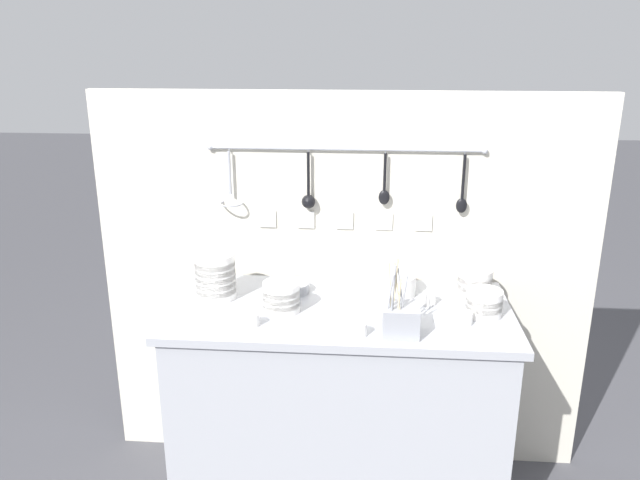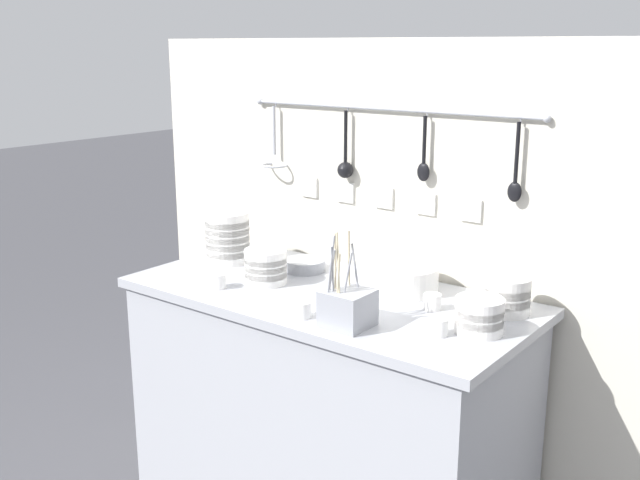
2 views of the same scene
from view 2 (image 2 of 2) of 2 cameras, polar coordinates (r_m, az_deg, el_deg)
The scene contains 13 objects.
counter at distance 2.51m, azimuth 0.54°, elevation -13.51°, with size 1.28×0.61×0.88m.
back_wall at distance 2.62m, azimuth 5.05°, elevation -3.16°, with size 2.08×0.11×1.65m.
bowl_stack_nested_right at distance 2.41m, azimuth -4.16°, elevation -2.01°, with size 0.14×0.14×0.11m.
bowl_stack_short_front at distance 2.20m, azimuth 14.06°, elevation -4.09°, with size 0.13×0.13×0.11m.
bowl_stack_back_corner at distance 2.65m, azimuth -7.05°, elevation 0.23°, with size 0.15×0.15×0.18m.
bowl_stack_tall_left at distance 2.04m, azimuth 12.04°, elevation -5.66°, with size 0.13×0.13×0.10m.
plate_stack at distance 2.34m, azimuth 6.50°, elevation -2.94°, with size 0.21×0.21×0.08m.
steel_mixing_bowl at distance 2.55m, azimuth -1.16°, elevation -1.92°, with size 0.14×0.14×0.04m.
cutlery_caddy at distance 2.05m, azimuth 2.10°, elevation -5.13°, with size 0.12×0.12×0.26m.
cup_back_left at distance 2.39m, azimuth -7.77°, elevation -3.11°, with size 0.05×0.05×0.05m.
cup_centre at distance 2.02m, azimuth 9.02°, elevation -6.55°, with size 0.05×0.05×0.05m.
cup_beside_plates at distance 2.20m, azimuth 8.56°, elevation -4.68°, with size 0.05×0.05×0.05m.
cup_mid_row at distance 2.12m, azimuth -1.36°, elevation -5.33°, with size 0.05×0.05×0.05m.
Camera 2 is at (1.33, -1.77, 1.63)m, focal length 42.00 mm.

